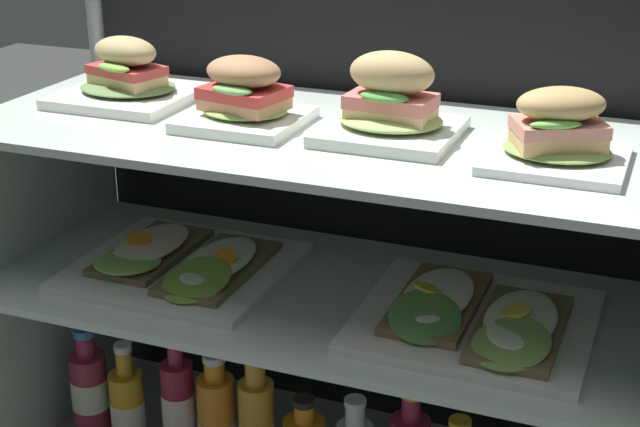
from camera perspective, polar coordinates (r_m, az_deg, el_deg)
case_frame at (r=1.60m, az=2.06°, el=1.32°), size 1.11×0.49×0.95m
riser_lower_tier at (r=1.60m, az=-0.00°, el=-10.71°), size 1.06×0.44×0.35m
shelf_lower_glass at (r=1.51m, az=-0.00°, el=-4.93°), size 1.07×0.45×0.01m
riser_upper_tier at (r=1.46m, az=-0.00°, el=-0.24°), size 1.06×0.44×0.25m
shelf_upper_glass at (r=1.41m, az=-0.00°, el=4.79°), size 1.07×0.45×0.01m
plated_roll_sandwich_far_right at (r=1.59m, az=-11.46°, el=7.83°), size 0.21×0.21×0.11m
plated_roll_sandwich_left_of_center at (r=1.43m, az=-4.56°, el=6.89°), size 0.17×0.17×0.11m
plated_roll_sandwich_far_left at (r=1.37m, az=4.27°, el=6.37°), size 0.19×0.19×0.13m
plated_roll_sandwich_mid_right at (r=1.29m, az=14.07°, el=4.53°), size 0.18×0.18×0.10m
open_sandwich_tray_right_of_center at (r=1.58m, az=-8.32°, el=-2.93°), size 0.34×0.32×0.05m
open_sandwich_tray_far_left at (r=1.41m, az=9.32°, el=-6.20°), size 0.34×0.33×0.06m
juice_bottle_front_second at (r=1.81m, az=-13.61°, el=-10.30°), size 0.07×0.07×0.22m
juice_bottle_near_post at (r=1.78m, az=-11.44°, el=-11.31°), size 0.06×0.06×0.21m
juice_bottle_front_middle at (r=1.73m, az=-8.47°, el=-11.40°), size 0.06×0.06×0.24m
juice_bottle_back_right at (r=1.70m, az=-6.19°, el=-12.24°), size 0.07×0.07×0.22m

